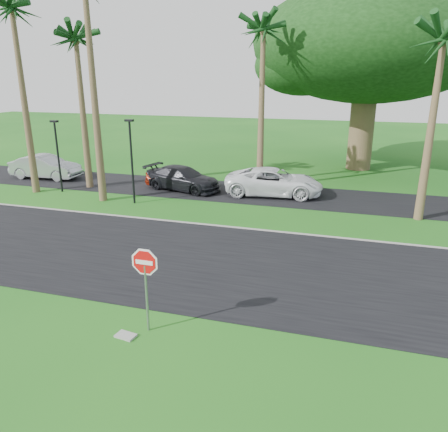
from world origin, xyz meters
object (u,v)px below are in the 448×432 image
at_px(car_silver, 45,167).
at_px(car_dark, 183,179).
at_px(car_red, 178,177).
at_px(stop_sign_near, 145,273).
at_px(car_minivan, 274,182).

bearing_deg(car_silver, car_dark, -93.36).
bearing_deg(car_silver, car_red, -91.18).
height_order(car_silver, car_red, car_silver).
relative_size(car_silver, car_dark, 0.97).
bearing_deg(stop_sign_near, car_dark, 108.32).
relative_size(car_dark, car_minivan, 0.87).
xyz_separation_m(car_silver, car_dark, (10.30, -0.23, -0.08)).
relative_size(car_silver, car_minivan, 0.85).
xyz_separation_m(stop_sign_near, car_minivan, (0.71, 15.44, -0.97)).
distance_m(car_red, car_dark, 0.62).
distance_m(car_dark, car_minivan, 5.70).
relative_size(stop_sign_near, car_dark, 0.52).
relative_size(stop_sign_near, car_minivan, 0.46).
bearing_deg(stop_sign_near, car_minivan, 87.38).
distance_m(stop_sign_near, car_red, 16.40).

